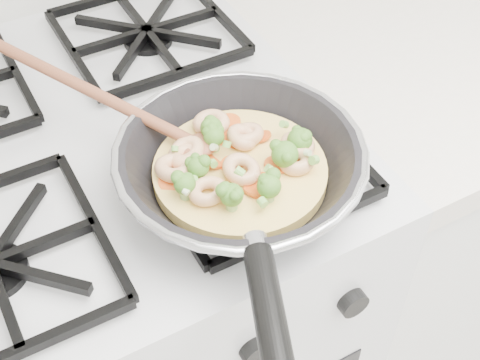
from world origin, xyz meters
TOP-DOWN VIEW (x-y plane):
  - stove at (0.00, 1.70)m, footprint 0.60×0.60m
  - skillet at (0.12, 1.52)m, footprint 0.33×0.58m

SIDE VIEW (x-z plane):
  - stove at x=0.00m, z-range 0.00..0.92m
  - skillet at x=0.12m, z-range 0.91..1.00m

